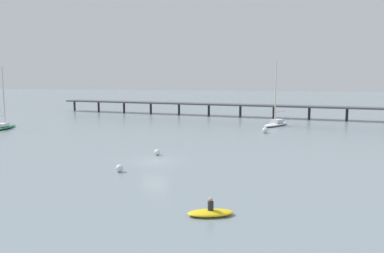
# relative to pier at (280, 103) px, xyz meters

# --- Properties ---
(ground_plane) EXTENTS (400.00, 400.00, 0.00)m
(ground_plane) POSITION_rel_pier_xyz_m (-11.57, -45.45, -3.17)
(ground_plane) COLOR gray
(pier) EXTENTS (78.40, 14.24, 6.91)m
(pier) POSITION_rel_pier_xyz_m (0.00, 0.00, 0.00)
(pier) COLOR #4C4C51
(pier) RESTS_ON ground_plane
(sailboat_white) EXTENTS (4.94, 7.41, 10.79)m
(sailboat_white) POSITION_rel_pier_xyz_m (-0.45, -13.14, -2.54)
(sailboat_white) COLOR white
(sailboat_white) RESTS_ON ground_plane
(sailboat_green) EXTENTS (2.77, 6.71, 9.93)m
(sailboat_green) POSITION_rel_pier_xyz_m (-43.07, -27.26, -2.56)
(sailboat_green) COLOR #287F4C
(sailboat_green) RESTS_ON ground_plane
(dinghy_yellow) EXTENTS (3.10, 2.17, 1.14)m
(dinghy_yellow) POSITION_rel_pier_xyz_m (-3.30, -59.71, -2.96)
(dinghy_yellow) COLOR yellow
(dinghy_yellow) RESTS_ON ground_plane
(mooring_buoy_near) EXTENTS (0.64, 0.64, 0.64)m
(mooring_buoy_near) POSITION_rel_pier_xyz_m (-12.33, -42.38, -2.84)
(mooring_buoy_near) COLOR silver
(mooring_buoy_near) RESTS_ON ground_plane
(mooring_buoy_inner) EXTENTS (0.66, 0.66, 0.66)m
(mooring_buoy_inner) POSITION_rel_pier_xyz_m (-13.21, -50.45, -2.83)
(mooring_buoy_inner) COLOR silver
(mooring_buoy_inner) RESTS_ON ground_plane
(mooring_buoy_far) EXTENTS (0.88, 0.88, 0.88)m
(mooring_buoy_far) POSITION_rel_pier_xyz_m (-1.85, -22.57, -2.73)
(mooring_buoy_far) COLOR silver
(mooring_buoy_far) RESTS_ON ground_plane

